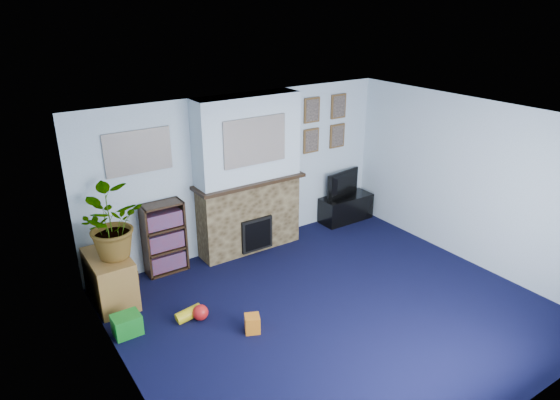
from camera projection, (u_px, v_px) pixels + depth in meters
floor at (333, 310)px, 6.29m from camera, size 5.00×4.50×0.01m
ceiling at (342, 123)px, 5.38m from camera, size 5.00×4.50×0.01m
wall_back at (242, 172)px, 7.57m from camera, size 5.00×0.04×2.40m
wall_front at (513, 319)px, 4.10m from camera, size 5.00×0.04×2.40m
wall_left at (126, 288)px, 4.54m from camera, size 0.04×4.50×2.40m
wall_right at (472, 183)px, 7.13m from camera, size 0.04×4.50×2.40m
chimney_breast at (248, 177)px, 7.42m from camera, size 1.72×0.50×2.40m
collage_main at (255, 141)px, 7.03m from camera, size 1.00×0.03×0.68m
collage_left at (138, 152)px, 6.54m from camera, size 0.90×0.03×0.58m
portrait_tl at (312, 110)px, 7.92m from camera, size 0.30×0.03×0.40m
portrait_tr at (338, 106)px, 8.21m from camera, size 0.30×0.03×0.40m
portrait_bl at (311, 141)px, 8.11m from camera, size 0.30×0.03×0.40m
portrait_br at (337, 136)px, 8.39m from camera, size 0.30×0.03×0.40m
tv_stand at (346, 208)px, 8.77m from camera, size 0.95×0.40×0.45m
television at (346, 184)px, 8.62m from camera, size 0.76×0.21×0.44m
bookshelf at (164, 239)px, 7.02m from camera, size 0.58×0.28×1.05m
sideboard at (110, 278)px, 6.34m from camera, size 0.47×0.85×0.66m
potted_plant at (108, 225)px, 6.05m from camera, size 1.00×1.03×0.87m
mantel_clock at (250, 175)px, 7.37m from camera, size 0.10×0.06×0.14m
mantel_candle at (268, 171)px, 7.52m from camera, size 0.06×0.06×0.18m
mantel_teddy at (218, 183)px, 7.09m from camera, size 0.14×0.14×0.14m
mantel_can at (288, 168)px, 7.72m from camera, size 0.06×0.06×0.13m
green_crate at (127, 324)px, 5.80m from camera, size 0.32×0.25×0.25m
toy_ball at (200, 313)px, 6.07m from camera, size 0.20×0.20×0.20m
toy_block at (252, 323)px, 5.85m from camera, size 0.23×0.23×0.21m
toy_tube at (189, 314)px, 6.09m from camera, size 0.34×0.15×0.19m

